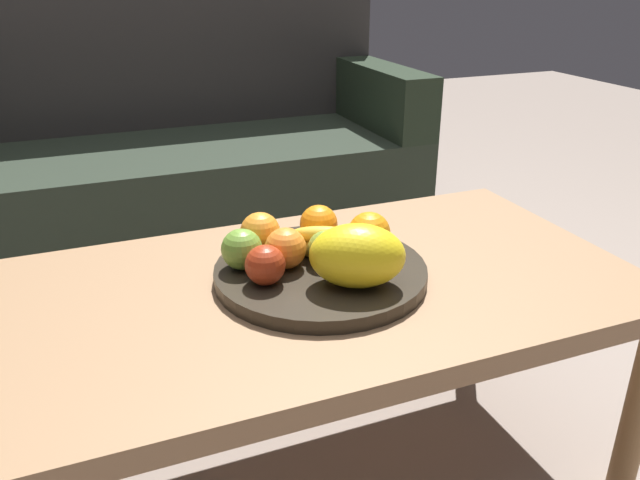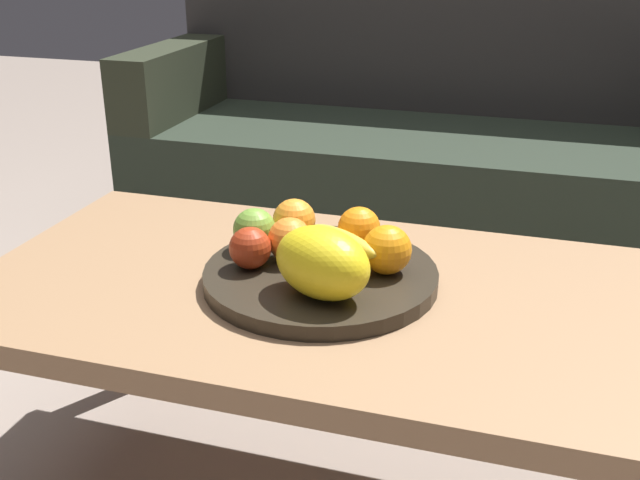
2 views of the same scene
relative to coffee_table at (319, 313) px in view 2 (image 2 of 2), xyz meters
The scene contains 12 objects.
coffee_table is the anchor object (origin of this frame).
couch 1.28m from the coffee_table, 93.21° to the left, with size 1.70×0.70×0.90m.
fruit_bowl 0.06m from the coffee_table, 97.30° to the left, with size 0.37×0.37×0.03m, color #2D261C.
melon_large_front 0.15m from the coffee_table, 69.73° to the right, with size 0.16×0.11×0.11m, color yellow.
orange_front 0.13m from the coffee_table, 155.32° to the left, with size 0.07×0.07×0.07m, color orange.
orange_left 0.16m from the coffee_table, 71.33° to the left, with size 0.07×0.07×0.07m, color orange.
orange_right 0.17m from the coffee_table, 125.82° to the left, with size 0.07×0.07×0.07m, color orange.
orange_back 0.15m from the coffee_table, 14.46° to the left, with size 0.08×0.08×0.08m, color orange.
apple_front 0.11m from the coffee_table, 51.58° to the left, with size 0.06×0.06×0.06m, color olive.
apple_left 0.15m from the coffee_table, behind, with size 0.07×0.07×0.07m, color #AA3217.
apple_right 0.18m from the coffee_table, 158.34° to the left, with size 0.07×0.07×0.07m, color #70A036.
banana_bunch 0.11m from the coffee_table, 57.66° to the left, with size 0.16×0.13×0.06m.
Camera 2 is at (0.32, -1.04, 0.99)m, focal length 42.84 mm.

